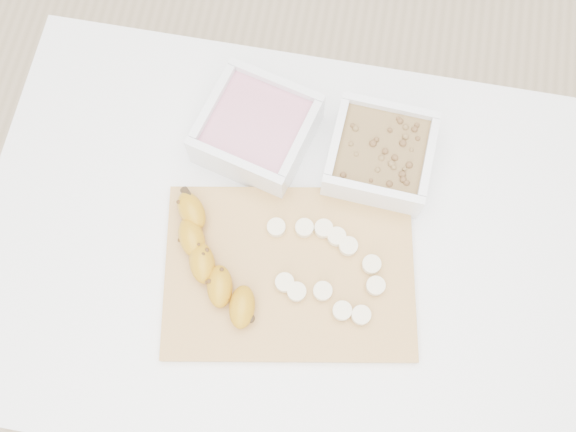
% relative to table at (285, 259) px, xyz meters
% --- Properties ---
extents(ground, '(3.50, 3.50, 0.00)m').
position_rel_table_xyz_m(ground, '(0.00, 0.00, -0.65)').
color(ground, '#C6AD89').
rests_on(ground, ground).
extents(table, '(1.00, 0.70, 0.75)m').
position_rel_table_xyz_m(table, '(0.00, 0.00, 0.00)').
color(table, white).
rests_on(table, ground).
extents(bowl_yogurt, '(0.21, 0.21, 0.08)m').
position_rel_table_xyz_m(bowl_yogurt, '(-0.08, 0.17, 0.14)').
color(bowl_yogurt, white).
rests_on(bowl_yogurt, table).
extents(bowl_granola, '(0.17, 0.17, 0.08)m').
position_rel_table_xyz_m(bowl_granola, '(0.13, 0.17, 0.13)').
color(bowl_granola, white).
rests_on(bowl_granola, table).
extents(cutting_board, '(0.43, 0.34, 0.01)m').
position_rel_table_xyz_m(cutting_board, '(0.02, -0.04, 0.10)').
color(cutting_board, tan).
rests_on(cutting_board, table).
extents(banana, '(0.16, 0.23, 0.04)m').
position_rel_table_xyz_m(banana, '(-0.10, -0.06, 0.13)').
color(banana, '#B57C10').
rests_on(banana, cutting_board).
extents(banana_slices, '(0.20, 0.16, 0.02)m').
position_rel_table_xyz_m(banana_slices, '(0.07, -0.03, 0.12)').
color(banana_slices, '#FBEBBE').
rests_on(banana_slices, cutting_board).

